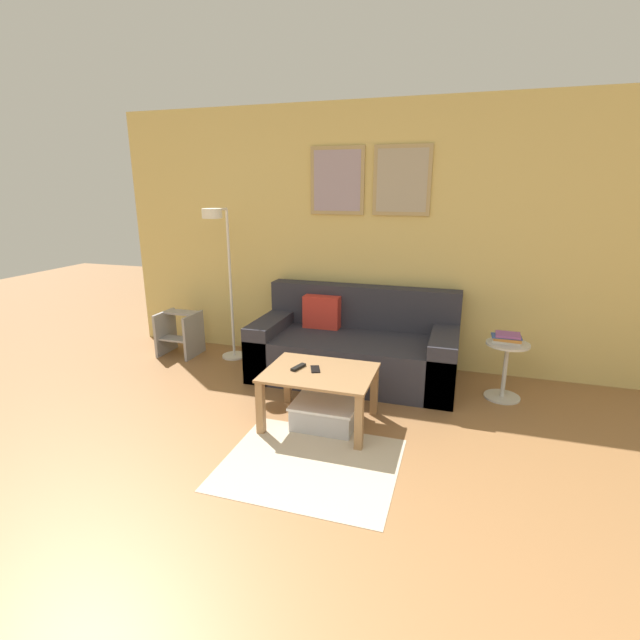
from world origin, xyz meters
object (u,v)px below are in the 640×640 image
couch (355,348)px  coffee_table (320,381)px  side_table (505,365)px  storage_bin (327,411)px  book_stack (507,338)px  cell_phone (315,369)px  floor_lamp (222,264)px  step_stool (179,332)px  remote_control (298,367)px

couch → coffee_table: 1.00m
side_table → couch: bearing=175.9°
storage_bin → side_table: bearing=33.9°
couch → side_table: couch is taller
couch → side_table: size_ratio=3.76×
side_table → book_stack: 0.24m
cell_phone → coffee_table: bearing=-47.9°
couch → floor_lamp: size_ratio=1.20×
side_table → step_stool: bearing=178.0°
couch → book_stack: bearing=-3.7°
floor_lamp → book_stack: size_ratio=6.23×
side_table → remote_control: bearing=-150.0°
coffee_table → storage_bin: (0.05, 0.01, -0.25)m
floor_lamp → remote_control: 1.61m
storage_bin → floor_lamp: (-1.38, 0.96, 0.94)m
remote_control → step_stool: bearing=166.0°
book_stack → storage_bin: bearing=-145.6°
couch → cell_phone: couch is taller
step_stool → remote_control: bearing=-30.2°
couch → step_stool: couch is taller
floor_lamp → remote_control: (1.15, -0.96, -0.60)m
storage_bin → floor_lamp: bearing=145.2°
floor_lamp → remote_control: floor_lamp is taller
book_stack → cell_phone: bearing=-147.7°
couch → coffee_table: (-0.04, -1.00, 0.06)m
side_table → remote_control: (-1.55, -0.90, 0.14)m
storage_bin → step_stool: (-1.97, 1.01, 0.15)m
step_stool → floor_lamp: bearing=-5.0°
remote_control → cell_phone: size_ratio=1.07×
storage_bin → remote_control: size_ratio=3.25×
couch → cell_phone: size_ratio=13.49×
floor_lamp → book_stack: (2.70, -0.05, -0.49)m
couch → floor_lamp: 1.56m
cell_phone → book_stack: bearing=10.7°
couch → remote_control: size_ratio=12.59×
coffee_table → storage_bin: size_ratio=1.68×
remote_control → step_stool: 2.03m
book_stack → cell_phone: 1.68m
side_table → step_stool: size_ratio=1.07×
couch → storage_bin: 1.01m
coffee_table → step_stool: bearing=152.0°
floor_lamp → storage_bin: bearing=-34.8°
remote_control → cell_phone: bearing=22.9°
storage_bin → side_table: side_table is taller
storage_bin → cell_phone: bearing=173.7°
side_table → floor_lamp: bearing=178.6°
coffee_table → book_stack: bearing=33.7°
storage_bin → couch: bearing=90.9°
storage_bin → cell_phone: (-0.09, 0.01, 0.34)m
coffee_table → side_table: side_table is taller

